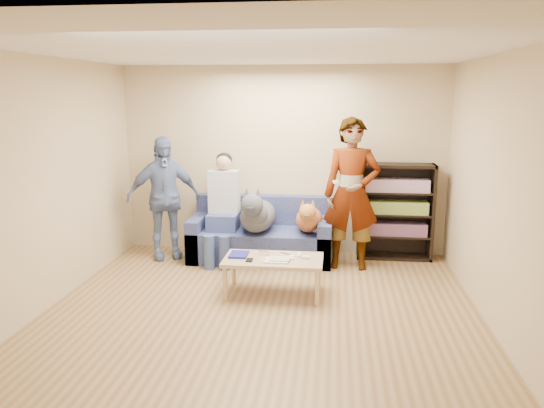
# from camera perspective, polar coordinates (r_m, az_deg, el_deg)

# --- Properties ---
(ground) EXTENTS (5.00, 5.00, 0.00)m
(ground) POSITION_cam_1_polar(r_m,az_deg,el_deg) (5.36, -1.55, -12.65)
(ground) COLOR brown
(ground) RESTS_ON ground
(ceiling) EXTENTS (5.00, 5.00, 0.00)m
(ceiling) POSITION_cam_1_polar(r_m,az_deg,el_deg) (4.90, -1.73, 16.25)
(ceiling) COLOR white
(ceiling) RESTS_ON ground
(wall_back) EXTENTS (4.50, 0.00, 4.50)m
(wall_back) POSITION_cam_1_polar(r_m,az_deg,el_deg) (7.42, 1.19, 4.70)
(wall_back) COLOR tan
(wall_back) RESTS_ON ground
(wall_front) EXTENTS (4.50, 0.00, 4.50)m
(wall_front) POSITION_cam_1_polar(r_m,az_deg,el_deg) (2.61, -9.79, -9.10)
(wall_front) COLOR tan
(wall_front) RESTS_ON ground
(wall_left) EXTENTS (0.00, 5.00, 5.00)m
(wall_left) POSITION_cam_1_polar(r_m,az_deg,el_deg) (5.74, -24.46, 1.52)
(wall_left) COLOR tan
(wall_left) RESTS_ON ground
(wall_right) EXTENTS (0.00, 5.00, 5.00)m
(wall_right) POSITION_cam_1_polar(r_m,az_deg,el_deg) (5.15, 23.98, 0.48)
(wall_right) COLOR tan
(wall_right) RESTS_ON ground
(blanket) EXTENTS (0.38, 0.32, 0.13)m
(blanket) POSITION_cam_1_polar(r_m,az_deg,el_deg) (6.99, 5.19, -2.54)
(blanket) COLOR #ADACB1
(blanket) RESTS_ON sofa
(person_standing_right) EXTENTS (0.72, 0.49, 1.94)m
(person_standing_right) POSITION_cam_1_polar(r_m,az_deg,el_deg) (6.79, 8.55, 1.07)
(person_standing_right) COLOR gray
(person_standing_right) RESTS_ON ground
(person_standing_left) EXTENTS (1.06, 0.81, 1.67)m
(person_standing_left) POSITION_cam_1_polar(r_m,az_deg,el_deg) (7.31, -11.59, 0.65)
(person_standing_left) COLOR #7083B4
(person_standing_left) RESTS_ON ground
(held_controller) EXTENTS (0.08, 0.14, 0.03)m
(held_controller) POSITION_cam_1_polar(r_m,az_deg,el_deg) (6.56, 6.90, 2.33)
(held_controller) COLOR silver
(held_controller) RESTS_ON person_standing_right
(notebook_blue) EXTENTS (0.20, 0.26, 0.03)m
(notebook_blue) POSITION_cam_1_polar(r_m,az_deg,el_deg) (6.03, -3.59, -5.45)
(notebook_blue) COLOR navy
(notebook_blue) RESTS_ON coffee_table
(papers) EXTENTS (0.26, 0.20, 0.02)m
(papers) POSITION_cam_1_polar(r_m,az_deg,el_deg) (5.83, 0.52, -6.09)
(papers) COLOR silver
(papers) RESTS_ON coffee_table
(magazine) EXTENTS (0.22, 0.17, 0.01)m
(magazine) POSITION_cam_1_polar(r_m,az_deg,el_deg) (5.84, 0.84, -5.92)
(magazine) COLOR beige
(magazine) RESTS_ON coffee_table
(camera_silver) EXTENTS (0.11, 0.06, 0.05)m
(camera_silver) POSITION_cam_1_polar(r_m,az_deg,el_deg) (6.05, -0.86, -5.24)
(camera_silver) COLOR silver
(camera_silver) RESTS_ON coffee_table
(controller_a) EXTENTS (0.04, 0.13, 0.03)m
(controller_a) POSITION_cam_1_polar(r_m,az_deg,el_deg) (6.00, 2.93, -5.51)
(controller_a) COLOR silver
(controller_a) RESTS_ON coffee_table
(controller_b) EXTENTS (0.09, 0.06, 0.03)m
(controller_b) POSITION_cam_1_polar(r_m,az_deg,el_deg) (5.92, 3.65, -5.77)
(controller_b) COLOR silver
(controller_b) RESTS_ON coffee_table
(headphone_cup_a) EXTENTS (0.07, 0.07, 0.02)m
(headphone_cup_a) POSITION_cam_1_polar(r_m,az_deg,el_deg) (5.89, 2.06, -5.88)
(headphone_cup_a) COLOR white
(headphone_cup_a) RESTS_ON coffee_table
(headphone_cup_b) EXTENTS (0.07, 0.07, 0.02)m
(headphone_cup_b) POSITION_cam_1_polar(r_m,az_deg,el_deg) (5.97, 2.13, -5.65)
(headphone_cup_b) COLOR white
(headphone_cup_b) RESTS_ON coffee_table
(pen_orange) EXTENTS (0.13, 0.06, 0.01)m
(pen_orange) POSITION_cam_1_polar(r_m,az_deg,el_deg) (5.78, -0.24, -6.28)
(pen_orange) COLOR orange
(pen_orange) RESTS_ON coffee_table
(pen_black) EXTENTS (0.13, 0.08, 0.01)m
(pen_black) POSITION_cam_1_polar(r_m,az_deg,el_deg) (6.09, 1.47, -5.34)
(pen_black) COLOR black
(pen_black) RESTS_ON coffee_table
(wallet) EXTENTS (0.07, 0.12, 0.02)m
(wallet) POSITION_cam_1_polar(r_m,az_deg,el_deg) (5.85, -2.44, -6.04)
(wallet) COLOR black
(wallet) RESTS_ON coffee_table
(sofa) EXTENTS (1.90, 0.85, 0.82)m
(sofa) POSITION_cam_1_polar(r_m,az_deg,el_deg) (7.26, -1.13, -3.68)
(sofa) COLOR #515B93
(sofa) RESTS_ON ground
(person_seated) EXTENTS (0.40, 0.73, 1.47)m
(person_seated) POSITION_cam_1_polar(r_m,az_deg,el_deg) (7.10, -5.31, 0.02)
(person_seated) COLOR #3B4983
(person_seated) RESTS_ON sofa
(dog_gray) EXTENTS (0.46, 1.27, 0.66)m
(dog_gray) POSITION_cam_1_polar(r_m,az_deg,el_deg) (6.96, -1.63, -1.12)
(dog_gray) COLOR #4A4E54
(dog_gray) RESTS_ON sofa
(dog_tan) EXTENTS (0.36, 1.14, 0.51)m
(dog_tan) POSITION_cam_1_polar(r_m,az_deg,el_deg) (6.98, 3.99, -1.57)
(dog_tan) COLOR #BB5D39
(dog_tan) RESTS_ON sofa
(coffee_table) EXTENTS (1.10, 0.60, 0.42)m
(coffee_table) POSITION_cam_1_polar(r_m,az_deg,el_deg) (5.95, 0.14, -6.28)
(coffee_table) COLOR tan
(coffee_table) RESTS_ON ground
(bookshelf) EXTENTS (1.00, 0.34, 1.30)m
(bookshelf) POSITION_cam_1_polar(r_m,az_deg,el_deg) (7.37, 13.12, -0.56)
(bookshelf) COLOR black
(bookshelf) RESTS_ON ground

